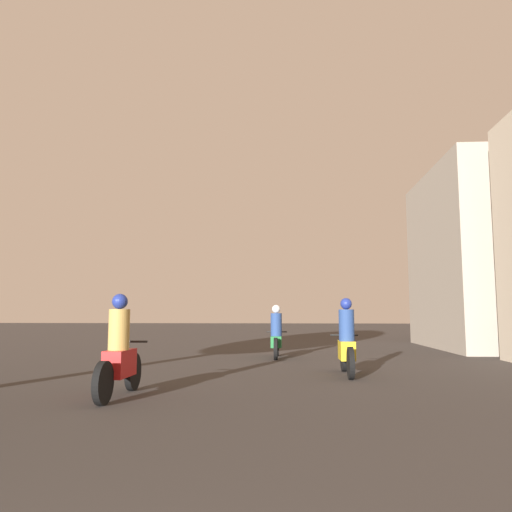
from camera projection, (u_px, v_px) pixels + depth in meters
name	position (u px, v px, depth m)	size (l,w,h in m)	color
motorcycle_red	(119.00, 355.00, 7.71)	(0.60, 1.95, 1.59)	black
motorcycle_yellow	(347.00, 344.00, 10.41)	(0.60, 1.98, 1.60)	black
motorcycle_green	(276.00, 337.00, 14.36)	(0.60, 1.86, 1.52)	black
building_right_far	(505.00, 258.00, 18.35)	(5.42, 6.96, 6.55)	gray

